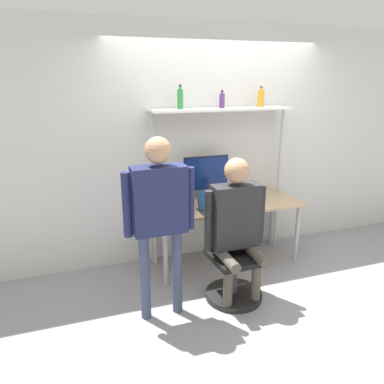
{
  "coord_description": "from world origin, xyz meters",
  "views": [
    {
      "loc": [
        -1.68,
        -3.33,
        2.12
      ],
      "look_at": [
        -0.59,
        -0.18,
        1.08
      ],
      "focal_mm": 35.0,
      "sensor_mm": 36.0,
      "label": 1
    }
  ],
  "objects_px": {
    "person_seated": "(237,219)",
    "bottle_purple": "(222,100)",
    "cell_phone": "(241,208)",
    "office_chair": "(233,270)",
    "bottle_amber": "(261,98)",
    "laptop": "(213,204)",
    "monitor": "(206,176)",
    "bottle_green": "(180,99)",
    "person_standing": "(159,206)"
  },
  "relations": [
    {
      "from": "monitor",
      "to": "cell_phone",
      "type": "xyz_separation_m",
      "value": [
        0.25,
        -0.4,
        -0.29
      ]
    },
    {
      "from": "office_chair",
      "to": "person_standing",
      "type": "xyz_separation_m",
      "value": [
        -0.74,
        -0.07,
        0.78
      ]
    },
    {
      "from": "cell_phone",
      "to": "bottle_purple",
      "type": "bearing_deg",
      "value": 101.55
    },
    {
      "from": "monitor",
      "to": "person_seated",
      "type": "bearing_deg",
      "value": -93.25
    },
    {
      "from": "cell_phone",
      "to": "bottle_purple",
      "type": "distance_m",
      "value": 1.19
    },
    {
      "from": "person_seated",
      "to": "bottle_amber",
      "type": "relative_size",
      "value": 6.3
    },
    {
      "from": "office_chair",
      "to": "bottle_green",
      "type": "relative_size",
      "value": 3.67
    },
    {
      "from": "office_chair",
      "to": "cell_phone",
      "type": "bearing_deg",
      "value": 57.79
    },
    {
      "from": "monitor",
      "to": "laptop",
      "type": "height_order",
      "value": "monitor"
    },
    {
      "from": "bottle_amber",
      "to": "office_chair",
      "type": "bearing_deg",
      "value": -128.72
    },
    {
      "from": "bottle_amber",
      "to": "person_standing",
      "type": "bearing_deg",
      "value": -146.75
    },
    {
      "from": "monitor",
      "to": "bottle_green",
      "type": "distance_m",
      "value": 0.92
    },
    {
      "from": "office_chair",
      "to": "person_standing",
      "type": "distance_m",
      "value": 1.08
    },
    {
      "from": "bottle_amber",
      "to": "bottle_purple",
      "type": "relative_size",
      "value": 1.19
    },
    {
      "from": "person_standing",
      "to": "cell_phone",
      "type": "bearing_deg",
      "value": 27.96
    },
    {
      "from": "person_seated",
      "to": "laptop",
      "type": "bearing_deg",
      "value": 89.37
    },
    {
      "from": "cell_phone",
      "to": "bottle_purple",
      "type": "relative_size",
      "value": 0.79
    },
    {
      "from": "cell_phone",
      "to": "bottle_purple",
      "type": "xyz_separation_m",
      "value": [
        -0.08,
        0.39,
        1.12
      ]
    },
    {
      "from": "person_standing",
      "to": "bottle_purple",
      "type": "distance_m",
      "value": 1.58
    },
    {
      "from": "office_chair",
      "to": "person_seated",
      "type": "relative_size",
      "value": 0.65
    },
    {
      "from": "person_seated",
      "to": "bottle_purple",
      "type": "xyz_separation_m",
      "value": [
        0.23,
        0.92,
        1.02
      ]
    },
    {
      "from": "office_chair",
      "to": "bottle_purple",
      "type": "distance_m",
      "value": 1.83
    },
    {
      "from": "bottle_green",
      "to": "person_seated",
      "type": "bearing_deg",
      "value": -74.67
    },
    {
      "from": "monitor",
      "to": "office_chair",
      "type": "relative_size",
      "value": 0.59
    },
    {
      "from": "person_standing",
      "to": "bottle_amber",
      "type": "relative_size",
      "value": 7.36
    },
    {
      "from": "monitor",
      "to": "laptop",
      "type": "bearing_deg",
      "value": -97.64
    },
    {
      "from": "cell_phone",
      "to": "office_chair",
      "type": "distance_m",
      "value": 0.74
    },
    {
      "from": "bottle_purple",
      "to": "bottle_green",
      "type": "xyz_separation_m",
      "value": [
        -0.48,
        -0.0,
        0.03
      ]
    },
    {
      "from": "laptop",
      "to": "person_seated",
      "type": "height_order",
      "value": "person_seated"
    },
    {
      "from": "person_seated",
      "to": "bottle_purple",
      "type": "height_order",
      "value": "bottle_purple"
    },
    {
      "from": "cell_phone",
      "to": "bottle_amber",
      "type": "relative_size",
      "value": 0.67
    },
    {
      "from": "cell_phone",
      "to": "office_chair",
      "type": "xyz_separation_m",
      "value": [
        -0.31,
        -0.49,
        -0.46
      ]
    },
    {
      "from": "laptop",
      "to": "bottle_green",
      "type": "relative_size",
      "value": 1.37
    },
    {
      "from": "bottle_purple",
      "to": "bottle_green",
      "type": "distance_m",
      "value": 0.48
    },
    {
      "from": "person_seated",
      "to": "bottle_amber",
      "type": "bearing_deg",
      "value": 52.66
    },
    {
      "from": "person_seated",
      "to": "bottle_amber",
      "type": "distance_m",
      "value": 1.56
    },
    {
      "from": "laptop",
      "to": "office_chair",
      "type": "height_order",
      "value": "laptop"
    },
    {
      "from": "person_seated",
      "to": "cell_phone",
      "type": "bearing_deg",
      "value": 60.06
    },
    {
      "from": "monitor",
      "to": "bottle_amber",
      "type": "bearing_deg",
      "value": -0.49
    },
    {
      "from": "office_chair",
      "to": "bottle_amber",
      "type": "xyz_separation_m",
      "value": [
        0.71,
        0.88,
        1.6
      ]
    },
    {
      "from": "bottle_purple",
      "to": "office_chair",
      "type": "bearing_deg",
      "value": -104.49
    },
    {
      "from": "bottle_amber",
      "to": "bottle_purple",
      "type": "distance_m",
      "value": 0.48
    },
    {
      "from": "person_seated",
      "to": "person_standing",
      "type": "relative_size",
      "value": 0.86
    },
    {
      "from": "laptop",
      "to": "bottle_green",
      "type": "bearing_deg",
      "value": 127.38
    },
    {
      "from": "person_standing",
      "to": "bottle_amber",
      "type": "height_order",
      "value": "bottle_amber"
    },
    {
      "from": "monitor",
      "to": "bottle_purple",
      "type": "distance_m",
      "value": 0.86
    },
    {
      "from": "laptop",
      "to": "bottle_amber",
      "type": "distance_m",
      "value": 1.33
    },
    {
      "from": "monitor",
      "to": "bottle_green",
      "type": "height_order",
      "value": "bottle_green"
    },
    {
      "from": "laptop",
      "to": "monitor",
      "type": "bearing_deg",
      "value": 82.36
    },
    {
      "from": "bottle_purple",
      "to": "person_seated",
      "type": "bearing_deg",
      "value": -103.74
    }
  ]
}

